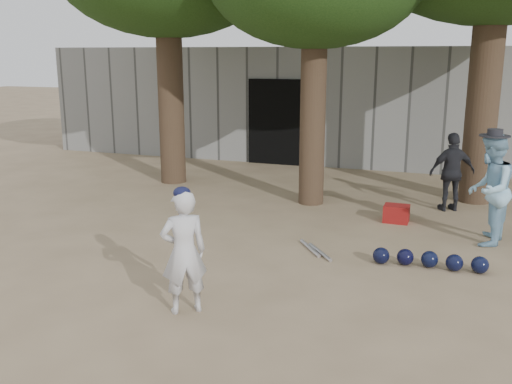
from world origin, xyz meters
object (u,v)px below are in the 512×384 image
at_px(spectator_blue, 489,190).
at_px(red_bag, 396,214).
at_px(boy_player, 184,252).
at_px(spectator_dark, 452,172).

distance_m(spectator_blue, red_bag, 1.72).
height_order(spectator_blue, red_bag, spectator_blue).
bearing_deg(red_bag, spectator_blue, -26.73).
relative_size(boy_player, spectator_dark, 0.97).
xyz_separation_m(boy_player, red_bag, (1.86, 4.37, -0.55)).
bearing_deg(spectator_blue, boy_player, -30.96).
height_order(spectator_dark, red_bag, spectator_dark).
bearing_deg(boy_player, spectator_blue, -169.30).
height_order(boy_player, spectator_blue, spectator_blue).
relative_size(boy_player, spectator_blue, 0.83).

